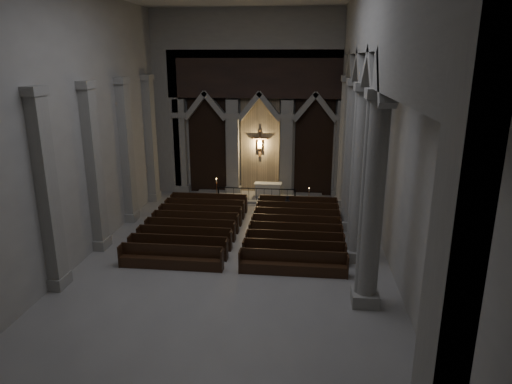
% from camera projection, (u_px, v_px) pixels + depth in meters
% --- Properties ---
extents(room, '(24.00, 24.10, 12.00)m').
position_uv_depth(room, '(230.00, 94.00, 18.20)').
color(room, '#9B9893').
rests_on(room, ground).
extents(sanctuary_wall, '(14.00, 0.77, 12.00)m').
position_uv_depth(sanctuary_wall, '(260.00, 96.00, 29.47)').
color(sanctuary_wall, '#9D9B93').
rests_on(sanctuary_wall, ground).
extents(right_arcade, '(1.00, 24.00, 12.00)m').
position_uv_depth(right_arcade, '(366.00, 87.00, 18.81)').
color(right_arcade, '#9D9B93').
rests_on(right_arcade, ground).
extents(left_pilasters, '(0.60, 13.00, 8.03)m').
position_uv_depth(left_pilasters, '(112.00, 161.00, 23.30)').
color(left_pilasters, '#9D9B93').
rests_on(left_pilasters, ground).
extents(sanctuary_step, '(8.50, 2.60, 0.15)m').
position_uv_depth(sanctuary_step, '(258.00, 197.00, 30.43)').
color(sanctuary_step, '#9D9B93').
rests_on(sanctuary_step, ground).
extents(altar, '(1.79, 0.72, 0.91)m').
position_uv_depth(altar, '(268.00, 190.00, 30.19)').
color(altar, silver).
rests_on(altar, sanctuary_step).
extents(altar_rail, '(5.06, 0.09, 0.99)m').
position_uv_depth(altar_rail, '(256.00, 193.00, 29.34)').
color(altar_rail, black).
rests_on(altar_rail, ground).
extents(candle_stand_left, '(0.25, 0.25, 1.51)m').
position_uv_depth(candle_stand_left, '(217.00, 195.00, 29.77)').
color(candle_stand_left, '#AB6B34').
rests_on(candle_stand_left, ground).
extents(candle_stand_right, '(0.22, 0.22, 1.28)m').
position_uv_depth(candle_stand_right, '(309.00, 202.00, 28.42)').
color(candle_stand_right, '#AB6B34').
rests_on(candle_stand_right, ground).
extents(pews, '(10.09, 8.52, 1.04)m').
position_uv_depth(pews, '(244.00, 231.00, 23.77)').
color(pews, black).
rests_on(pews, ground).
extents(worshipper, '(0.53, 0.45, 1.23)m').
position_uv_depth(worshipper, '(287.00, 206.00, 26.88)').
color(worshipper, black).
rests_on(worshipper, ground).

